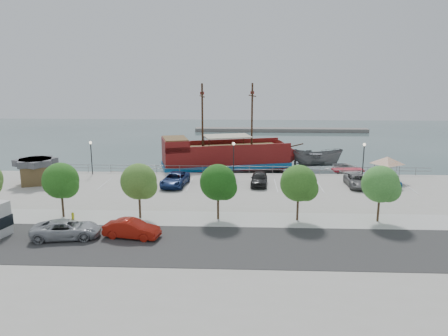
{
  "coord_description": "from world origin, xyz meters",
  "views": [
    {
      "loc": [
        1.14,
        -46.85,
        12.93
      ],
      "look_at": [
        -1.0,
        2.0,
        2.0
      ],
      "focal_mm": 35.0,
      "sensor_mm": 36.0,
      "label": 1
    }
  ],
  "objects": [
    {
      "name": "parked_car_f",
      "position": [
        8.43,
        1.97,
        0.7
      ],
      "size": [
        1.86,
        4.39,
        1.41
      ],
      "primitive_type": "imported",
      "rotation": [
        0.0,
        0.0,
        0.09
      ],
      "color": "white",
      "rests_on": "land_slab"
    },
    {
      "name": "parked_car_e",
      "position": [
        3.05,
        2.02,
        0.79
      ],
      "size": [
        2.19,
        4.74,
        1.57
      ],
      "primitive_type": "imported",
      "rotation": [
        0.0,
        0.0,
        -0.07
      ],
      "color": "black",
      "rests_on": "land_slab"
    },
    {
      "name": "shed",
      "position": [
        -22.93,
        1.72,
        1.56
      ],
      "size": [
        4.61,
        4.61,
        2.93
      ],
      "rotation": [
        0.0,
        0.0,
        0.37
      ],
      "color": "brown",
      "rests_on": "land_slab"
    },
    {
      "name": "tree_b",
      "position": [
        -14.85,
        -10.07,
        3.3
      ],
      "size": [
        3.3,
        3.2,
        5.0
      ],
      "color": "#473321",
      "rests_on": "sidewalk"
    },
    {
      "name": "far_shore",
      "position": [
        10.0,
        55.0,
        -0.6
      ],
      "size": [
        40.0,
        3.0,
        0.8
      ],
      "primitive_type": "cube",
      "color": "slate",
      "rests_on": "ground"
    },
    {
      "name": "dock_west",
      "position": [
        -13.98,
        9.2,
        -0.81
      ],
      "size": [
        7.04,
        3.81,
        0.39
      ],
      "primitive_type": "cube",
      "rotation": [
        0.0,
        0.0,
        -0.29
      ],
      "color": "#676259",
      "rests_on": "ground"
    },
    {
      "name": "street_van",
      "position": [
        -12.68,
        -14.97,
        0.73
      ],
      "size": [
        5.63,
        3.31,
        1.47
      ],
      "primitive_type": "imported",
      "rotation": [
        0.0,
        0.0,
        1.74
      ],
      "color": "#9DA1A7",
      "rests_on": "street"
    },
    {
      "name": "canopy_tent",
      "position": [
        18.27,
        4.58,
        2.99
      ],
      "size": [
        4.9,
        4.9,
        3.44
      ],
      "rotation": [
        0.0,
        0.0,
        -0.21
      ],
      "color": "slate",
      "rests_on": "land_slab"
    },
    {
      "name": "tree_e",
      "position": [
        6.15,
        -10.07,
        3.3
      ],
      "size": [
        3.3,
        3.2,
        5.0
      ],
      "color": "#473321",
      "rests_on": "sidewalk"
    },
    {
      "name": "dock_east",
      "position": [
        16.25,
        9.2,
        -0.79
      ],
      "size": [
        7.42,
        2.44,
        0.42
      ],
      "primitive_type": "cube",
      "rotation": [
        0.0,
        0.0,
        -0.05
      ],
      "color": "gray",
      "rests_on": "ground"
    },
    {
      "name": "seawall_railing",
      "position": [
        0.0,
        7.8,
        0.53
      ],
      "size": [
        50.0,
        0.06,
        1.0
      ],
      "color": "gray",
      "rests_on": "land_slab"
    },
    {
      "name": "lamp_post_left",
      "position": [
        -18.0,
        6.5,
        2.94
      ],
      "size": [
        0.36,
        0.36,
        4.28
      ],
      "color": "black",
      "rests_on": "land_slab"
    },
    {
      "name": "land_slab",
      "position": [
        0.0,
        -21.0,
        -0.6
      ],
      "size": [
        100.0,
        58.0,
        1.2
      ],
      "primitive_type": "cube",
      "color": "#A7A499",
      "rests_on": "ground"
    },
    {
      "name": "sidewalk",
      "position": [
        0.0,
        -10.0,
        0.01
      ],
      "size": [
        100.0,
        4.0,
        0.05
      ],
      "primitive_type": "cube",
      "color": "silver",
      "rests_on": "land_slab"
    },
    {
      "name": "parked_car_c",
      "position": [
        -6.6,
        1.32,
        0.76
      ],
      "size": [
        3.12,
        5.71,
        1.52
      ],
      "primitive_type": "imported",
      "rotation": [
        0.0,
        0.0,
        -0.11
      ],
      "color": "navy",
      "rests_on": "land_slab"
    },
    {
      "name": "tree_c",
      "position": [
        -7.85,
        -10.07,
        3.3
      ],
      "size": [
        3.3,
        3.2,
        5.0
      ],
      "color": "#473321",
      "rests_on": "sidewalk"
    },
    {
      "name": "ground",
      "position": [
        0.0,
        0.0,
        -1.0
      ],
      "size": [
        160.0,
        160.0,
        0.0
      ],
      "primitive_type": "plane",
      "color": "#374D4E"
    },
    {
      "name": "street_sedan",
      "position": [
        -7.55,
        -14.69,
        0.73
      ],
      "size": [
        4.66,
        2.31,
        1.47
      ],
      "primitive_type": "imported",
      "rotation": [
        0.0,
        0.0,
        1.39
      ],
      "color": "#9B180D",
      "rests_on": "street"
    },
    {
      "name": "dock_mid",
      "position": [
        8.03,
        9.2,
        -0.82
      ],
      "size": [
        6.3,
        1.9,
        0.36
      ],
      "primitive_type": "cube",
      "rotation": [
        0.0,
        0.0,
        -0.02
      ],
      "color": "gray",
      "rests_on": "ground"
    },
    {
      "name": "parked_car_g",
      "position": [
        14.17,
        1.84,
        0.68
      ],
      "size": [
        2.26,
        4.88,
        1.36
      ],
      "primitive_type": "imported",
      "rotation": [
        0.0,
        0.0,
        -0.0
      ],
      "color": "slate",
      "rests_on": "land_slab"
    },
    {
      "name": "tree_f",
      "position": [
        13.15,
        -10.07,
        3.3
      ],
      "size": [
        3.3,
        3.2,
        5.0
      ],
      "color": "#473321",
      "rests_on": "sidewalk"
    },
    {
      "name": "fire_hydrant",
      "position": [
        -13.82,
        -10.8,
        0.39
      ],
      "size": [
        0.25,
        0.25,
        0.71
      ],
      "rotation": [
        0.0,
        0.0,
        0.19
      ],
      "color": "gold",
      "rests_on": "sidewalk"
    },
    {
      "name": "parked_car_h",
      "position": [
        17.8,
        2.72,
        0.76
      ],
      "size": [
        2.16,
        5.24,
        1.52
      ],
      "primitive_type": "imported",
      "rotation": [
        0.0,
        0.0,
        0.01
      ],
      "color": "#1E5F9A",
      "rests_on": "land_slab"
    },
    {
      "name": "lamp_post_mid",
      "position": [
        0.0,
        6.5,
        2.94
      ],
      "size": [
        0.36,
        0.36,
        4.28
      ],
      "color": "black",
      "rests_on": "land_slab"
    },
    {
      "name": "pirate_ship",
      "position": [
        0.15,
        13.34,
        1.15
      ],
      "size": [
        20.72,
        10.62,
        12.82
      ],
      "rotation": [
        0.0,
        0.0,
        0.27
      ],
      "color": "maroon",
      "rests_on": "ground"
    },
    {
      "name": "street",
      "position": [
        0.0,
        -16.0,
        0.01
      ],
      "size": [
        100.0,
        8.0,
        0.04
      ],
      "primitive_type": "cube",
      "color": "#363636",
      "rests_on": "land_slab"
    },
    {
      "name": "speedboat",
      "position": [
        15.07,
        10.07,
        -0.25
      ],
      "size": [
        6.0,
        7.81,
        1.5
      ],
      "primitive_type": "imported",
      "rotation": [
        0.0,
        0.0,
        0.12
      ],
      "color": "silver",
      "rests_on": "ground"
    },
    {
      "name": "tree_d",
      "position": [
        -0.85,
        -10.07,
        3.3
      ],
      "size": [
        3.3,
        3.2,
        5.0
      ],
      "color": "#473321",
      "rests_on": "sidewalk"
    },
    {
      "name": "parked_car_d",
      "position": [
        -1.35,
        1.9,
        0.69
      ],
      "size": [
        2.76,
        5.02,
        1.38
      ],
      "primitive_type": "imported",
      "rotation": [
        0.0,
        0.0,
        0.18
      ],
      "color": "black",
      "rests_on": "land_slab"
    },
    {
      "name": "patrol_boat",
      "position": [
        11.7,
        14.98,
        0.4
      ],
      "size": [
        7.57,
        3.72,
        2.81
      ],
      "primitive_type": "imported",
      "rotation": [
        0.0,
        0.0,
        1.43
      ],
      "color": "slate",
      "rests_on": "ground"
    },
    {
      "name": "lamp_post_right",
      "position": [
        16.0,
        6.5,
        2.94
      ],
      "size": [
        0.36,
        0.36,
        4.28
      ],
      "color": "black",
      "rests_on": "land_slab"
    }
  ]
}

